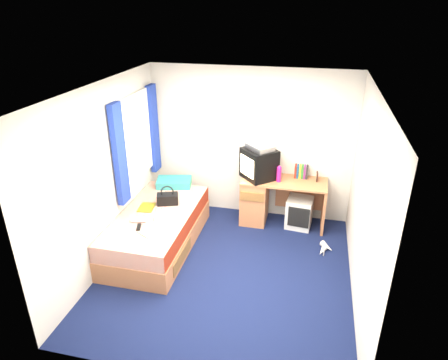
% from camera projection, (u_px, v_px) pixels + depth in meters
% --- Properties ---
extents(ground, '(3.40, 3.40, 0.00)m').
position_uv_depth(ground, '(226.00, 271.00, 5.29)').
color(ground, '#0C1438').
rests_on(ground, ground).
extents(room_shell, '(3.40, 3.40, 3.40)m').
position_uv_depth(room_shell, '(226.00, 171.00, 4.69)').
color(room_shell, white).
rests_on(room_shell, ground).
extents(bed, '(1.01, 2.00, 0.54)m').
position_uv_depth(bed, '(158.00, 229.00, 5.74)').
color(bed, '#C37D51').
rests_on(bed, ground).
extents(pillow, '(0.61, 0.46, 0.12)m').
position_uv_depth(pillow, '(174.00, 182.00, 6.41)').
color(pillow, '#1A56AE').
rests_on(pillow, bed).
extents(desk, '(1.30, 0.55, 0.75)m').
position_uv_depth(desk, '(266.00, 198.00, 6.33)').
color(desk, '#C37D51').
rests_on(desk, ground).
extents(storage_cube, '(0.42, 0.42, 0.48)m').
position_uv_depth(storage_cube, '(299.00, 212.00, 6.25)').
color(storage_cube, silver).
rests_on(storage_cube, ground).
extents(crt_tv, '(0.64, 0.64, 0.47)m').
position_uv_depth(crt_tv, '(259.00, 164.00, 6.12)').
color(crt_tv, black).
rests_on(crt_tv, desk).
extents(vcr, '(0.48, 0.48, 0.08)m').
position_uv_depth(vcr, '(260.00, 147.00, 6.01)').
color(vcr, '#B5B5B7').
rests_on(vcr, crt_tv).
extents(book_row, '(0.20, 0.13, 0.20)m').
position_uv_depth(book_row, '(301.00, 171.00, 6.18)').
color(book_row, maroon).
rests_on(book_row, desk).
extents(picture_frame, '(0.03, 0.12, 0.14)m').
position_uv_depth(picture_frame, '(317.00, 176.00, 6.08)').
color(picture_frame, black).
rests_on(picture_frame, desk).
extents(pink_water_bottle, '(0.08, 0.08, 0.23)m').
position_uv_depth(pink_water_bottle, '(279.00, 175.00, 6.04)').
color(pink_water_bottle, '#CD1C7E').
rests_on(pink_water_bottle, desk).
extents(aerosol_can, '(0.06, 0.06, 0.19)m').
position_uv_depth(aerosol_can, '(276.00, 173.00, 6.15)').
color(aerosol_can, silver).
rests_on(aerosol_can, desk).
extents(handbag, '(0.35, 0.26, 0.29)m').
position_uv_depth(handbag, '(168.00, 199.00, 5.84)').
color(handbag, black).
rests_on(handbag, bed).
extents(towel, '(0.31, 0.28, 0.09)m').
position_uv_depth(towel, '(167.00, 218.00, 5.41)').
color(towel, white).
rests_on(towel, bed).
extents(magazine, '(0.24, 0.30, 0.01)m').
position_uv_depth(magazine, '(147.00, 207.00, 5.76)').
color(magazine, yellow).
rests_on(magazine, bed).
extents(water_bottle, '(0.21, 0.11, 0.07)m').
position_uv_depth(water_bottle, '(139.00, 220.00, 5.38)').
color(water_bottle, silver).
rests_on(water_bottle, bed).
extents(colour_swatch_fan, '(0.22, 0.16, 0.01)m').
position_uv_depth(colour_swatch_fan, '(144.00, 234.00, 5.10)').
color(colour_swatch_fan, gold).
rests_on(colour_swatch_fan, bed).
extents(remote_control, '(0.10, 0.17, 0.02)m').
position_uv_depth(remote_control, '(139.00, 227.00, 5.26)').
color(remote_control, black).
rests_on(remote_control, bed).
extents(window_assembly, '(0.11, 1.42, 1.40)m').
position_uv_depth(window_assembly, '(137.00, 140.00, 5.82)').
color(window_assembly, silver).
rests_on(window_assembly, room_shell).
extents(white_heels, '(0.25, 0.35, 0.09)m').
position_uv_depth(white_heels, '(325.00, 249.00, 5.69)').
color(white_heels, silver).
rests_on(white_heels, ground).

